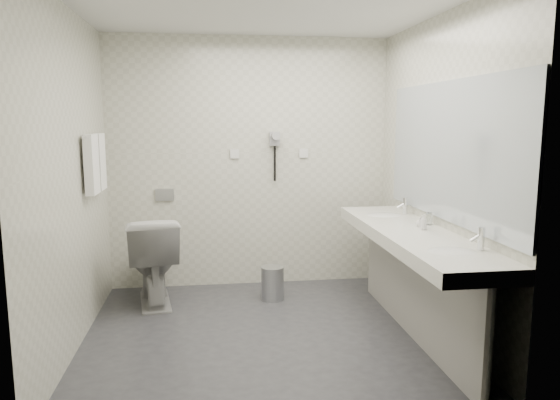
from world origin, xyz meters
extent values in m
plane|color=#2C2D32|center=(0.00, 0.00, 0.00)|extent=(2.80, 2.80, 0.00)
plane|color=silver|center=(0.00, 0.00, 2.50)|extent=(2.80, 2.80, 0.00)
plane|color=beige|center=(0.00, 1.30, 1.25)|extent=(2.80, 0.00, 2.80)
plane|color=beige|center=(0.00, -1.30, 1.25)|extent=(2.80, 0.00, 2.80)
plane|color=beige|center=(-1.40, 0.00, 1.25)|extent=(0.00, 2.60, 2.60)
plane|color=beige|center=(1.40, 0.00, 1.25)|extent=(0.00, 2.60, 2.60)
cube|color=silver|center=(1.12, -0.20, 0.80)|extent=(0.55, 2.20, 0.10)
cube|color=gray|center=(1.15, -0.20, 0.38)|extent=(0.03, 2.15, 0.75)
cylinder|color=silver|center=(1.18, -1.24, 0.38)|extent=(0.06, 0.06, 0.75)
cylinder|color=silver|center=(1.18, 0.84, 0.38)|extent=(0.06, 0.06, 0.75)
cube|color=#B2BCC6|center=(1.39, -0.20, 1.45)|extent=(0.02, 2.20, 1.05)
ellipsoid|color=silver|center=(1.12, -0.85, 0.83)|extent=(0.40, 0.31, 0.05)
ellipsoid|color=silver|center=(1.12, 0.45, 0.83)|extent=(0.40, 0.31, 0.05)
cylinder|color=silver|center=(1.32, -0.85, 0.92)|extent=(0.04, 0.04, 0.15)
cylinder|color=silver|center=(1.32, 0.45, 0.92)|extent=(0.04, 0.04, 0.15)
imported|color=white|center=(1.24, -0.12, 0.90)|extent=(0.06, 0.06, 0.10)
imported|color=white|center=(1.23, -0.10, 0.89)|extent=(0.08, 0.08, 0.08)
imported|color=white|center=(1.21, -0.20, 0.91)|extent=(0.05, 0.05, 0.12)
cylinder|color=silver|center=(1.34, -0.02, 0.90)|extent=(0.07, 0.07, 0.10)
imported|color=silver|center=(-0.94, 0.85, 0.41)|extent=(0.57, 0.87, 0.82)
cube|color=#B2B5BA|center=(-0.85, 1.29, 0.95)|extent=(0.18, 0.02, 0.12)
cylinder|color=#B2B5BA|center=(0.16, 0.77, 0.15)|extent=(0.24, 0.24, 0.30)
cylinder|color=#B2B5BA|center=(0.16, 0.77, 0.31)|extent=(0.22, 0.22, 0.02)
cylinder|color=silver|center=(-1.35, 0.55, 1.55)|extent=(0.02, 0.62, 0.02)
cube|color=white|center=(-1.34, 0.41, 1.33)|extent=(0.07, 0.24, 0.48)
cube|color=white|center=(-1.34, 0.69, 1.33)|extent=(0.07, 0.24, 0.48)
cube|color=#9A9AA0|center=(0.25, 1.27, 1.50)|extent=(0.10, 0.04, 0.14)
cylinder|color=#9A9AA0|center=(0.25, 1.20, 1.53)|extent=(0.08, 0.14, 0.08)
cylinder|color=black|center=(0.25, 1.26, 1.25)|extent=(0.02, 0.02, 0.35)
cube|color=silver|center=(-0.15, 1.29, 1.35)|extent=(0.09, 0.02, 0.09)
cube|color=silver|center=(0.55, 1.29, 1.35)|extent=(0.09, 0.02, 0.09)
camera|label=1|loc=(-0.41, -3.87, 1.68)|focal=32.98mm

